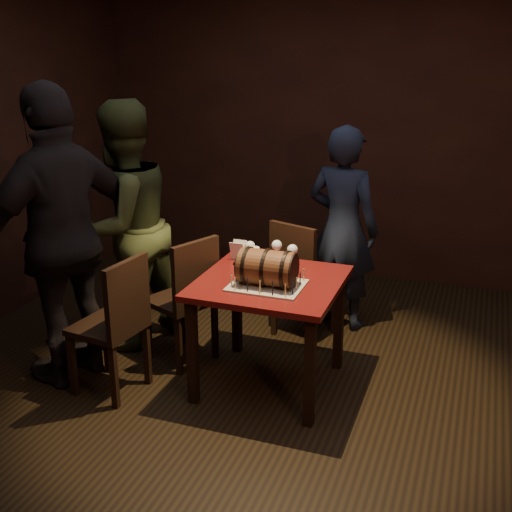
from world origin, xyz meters
The scene contains 16 objects.
room_shell centered at (0.00, 0.00, 1.40)m, with size 5.04×5.04×2.80m.
pub_table centered at (-0.05, 0.18, 0.64)m, with size 0.90×0.90×0.75m.
cake_board centered at (-0.03, 0.07, 0.76)m, with size 0.45×0.35×0.01m, color #AEA08C.
barrel_cake centered at (-0.03, 0.07, 0.87)m, with size 0.40×0.24×0.24m.
birthday_candles centered at (-0.03, 0.07, 0.80)m, with size 0.40×0.30×0.09m.
wine_glass_left centered at (-0.28, 0.43, 0.87)m, with size 0.07×0.07×0.16m.
wine_glass_mid centered at (-0.11, 0.52, 0.87)m, with size 0.07×0.07×0.16m.
wine_glass_right centered at (0.01, 0.46, 0.87)m, with size 0.07×0.07×0.16m.
pint_of_ale centered at (-0.22, 0.35, 0.82)m, with size 0.07×0.07×0.15m.
menu_card centered at (-0.38, 0.48, 0.81)m, with size 0.10×0.05×0.13m, color white, non-canonical shape.
chair_back centered at (-0.07, 0.94, 0.52)m, with size 0.51×0.51×0.93m.
chair_left_rear centered at (-0.69, 0.29, 0.52)m, with size 0.53×0.53×0.93m.
chair_left_front centered at (-0.93, -0.25, 0.52)m, with size 0.45×0.45×0.93m.
person_back centered at (0.17, 1.30, 0.80)m, with size 0.59×0.39×1.61m, color black.
person_left_rear centered at (-1.26, 0.44, 0.91)m, with size 0.88×0.69×1.82m, color #343B1D.
person_left_front centered at (-1.35, -0.15, 0.99)m, with size 1.16×0.48×1.98m, color black.
Camera 1 is at (1.17, -3.44, 2.23)m, focal length 45.00 mm.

